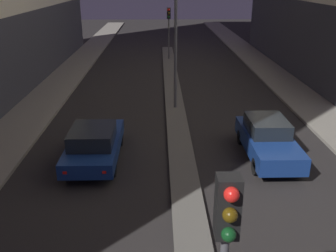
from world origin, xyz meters
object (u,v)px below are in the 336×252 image
traffic_light_mid (169,22)px  car_left_lane (94,144)px  traffic_light_near (225,251)px  car_right_lane (268,139)px

traffic_light_mid → car_left_lane: bearing=-100.0°
car_left_lane → traffic_light_near: bearing=-69.7°
traffic_light_mid → car_right_lane: traffic_light_mid is taller
car_right_lane → car_left_lane: bearing=-178.5°
traffic_light_near → car_left_lane: bearing=110.3°
car_right_lane → traffic_light_mid: bearing=100.1°
traffic_light_mid → car_right_lane: bearing=-79.9°
car_left_lane → car_right_lane: car_right_lane is taller
traffic_light_near → car_right_lane: bearing=70.1°
traffic_light_near → car_right_lane: size_ratio=0.98×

